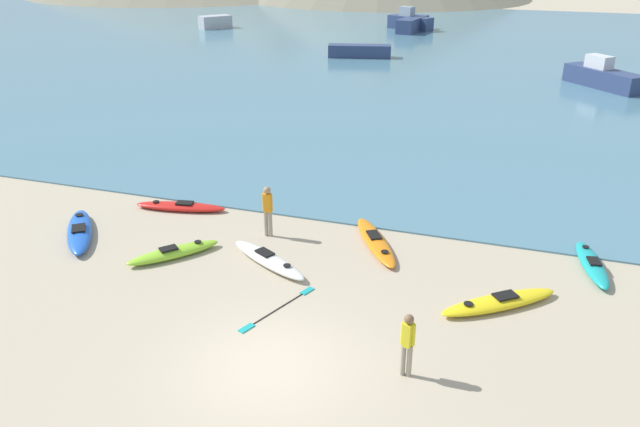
{
  "coord_description": "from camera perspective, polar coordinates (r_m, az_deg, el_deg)",
  "views": [
    {
      "loc": [
        4.79,
        -10.7,
        9.12
      ],
      "look_at": [
        -1.22,
        7.49,
        0.5
      ],
      "focal_mm": 35.0,
      "sensor_mm": 36.0,
      "label": 1
    }
  ],
  "objects": [
    {
      "name": "kayak_on_sand_3",
      "position": [
        17.45,
        16.06,
        -7.78
      ],
      "size": [
        3.19,
        2.71,
        0.34
      ],
      "color": "yellow",
      "rests_on": "ground_plane"
    },
    {
      "name": "kayak_on_sand_2",
      "position": [
        20.02,
        5.09,
        -2.55
      ],
      "size": [
        2.37,
        3.42,
        0.3
      ],
      "color": "orange",
      "rests_on": "ground_plane"
    },
    {
      "name": "ground_plane",
      "position": [
        14.85,
        -4.74,
        -13.75
      ],
      "size": [
        400.0,
        400.0,
        0.0
      ],
      "primitive_type": "plane",
      "color": "tan"
    },
    {
      "name": "kayak_on_sand_4",
      "position": [
        18.86,
        -4.75,
        -4.22
      ],
      "size": [
        3.14,
        2.15,
        0.37
      ],
      "color": "white",
      "rests_on": "ground_plane"
    },
    {
      "name": "bay_water",
      "position": [
        54.6,
        13.39,
        14.02
      ],
      "size": [
        160.0,
        70.0,
        0.06
      ],
      "primitive_type": "cube",
      "color": "teal",
      "rests_on": "ground_plane"
    },
    {
      "name": "kayak_on_sand_5",
      "position": [
        23.01,
        -12.62,
        0.63
      ],
      "size": [
        3.38,
        1.24,
        0.31
      ],
      "color": "red",
      "rests_on": "ground_plane"
    },
    {
      "name": "kayak_on_sand_0",
      "position": [
        20.23,
        23.59,
        -4.26
      ],
      "size": [
        1.14,
        2.99,
        0.37
      ],
      "color": "teal",
      "rests_on": "ground_plane"
    },
    {
      "name": "moored_boat_1",
      "position": [
        68.93,
        -9.56,
        16.89
      ],
      "size": [
        3.3,
        3.48,
        1.26
      ],
      "color": "#B2B2B7",
      "rests_on": "bay_water"
    },
    {
      "name": "moored_boat_3",
      "position": [
        44.73,
        24.44,
        11.33
      ],
      "size": [
        4.8,
        5.0,
        1.95
      ],
      "color": "navy",
      "rests_on": "bay_water"
    },
    {
      "name": "moored_boat_2",
      "position": [
        51.49,
        3.64,
        14.6
      ],
      "size": [
        5.12,
        2.36,
        0.98
      ],
      "color": "navy",
      "rests_on": "bay_water"
    },
    {
      "name": "loose_paddle",
      "position": [
        16.79,
        -3.83,
        -8.67
      ],
      "size": [
        1.19,
        2.65,
        0.03
      ],
      "color": "black",
      "rests_on": "ground_plane"
    },
    {
      "name": "kayak_on_sand_6",
      "position": [
        21.97,
        -21.13,
        -1.52
      ],
      "size": [
        2.7,
        3.27,
        0.4
      ],
      "color": "blue",
      "rests_on": "ground_plane"
    },
    {
      "name": "moored_boat_0",
      "position": [
        67.7,
        8.21,
        16.97
      ],
      "size": [
        4.98,
        3.33,
        2.23
      ],
      "color": "navy",
      "rests_on": "bay_water"
    },
    {
      "name": "moored_boat_4",
      "position": [
        66.4,
        8.47,
        16.73
      ],
      "size": [
        2.45,
        5.71,
        1.35
      ],
      "color": "navy",
      "rests_on": "bay_water"
    },
    {
      "name": "person_near_waterline",
      "position": [
        20.26,
        -4.81,
        0.5
      ],
      "size": [
        0.35,
        0.24,
        1.74
      ],
      "color": "gray",
      "rests_on": "ground_plane"
    },
    {
      "name": "person_near_foreground",
      "position": [
        14.14,
        8.01,
        -11.49
      ],
      "size": [
        0.33,
        0.26,
        1.61
      ],
      "color": "gray",
      "rests_on": "ground_plane"
    },
    {
      "name": "kayak_on_sand_1",
      "position": [
        19.74,
        -13.25,
        -3.48
      ],
      "size": [
        2.37,
        2.62,
        0.36
      ],
      "color": "#8CCC2D",
      "rests_on": "ground_plane"
    }
  ]
}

